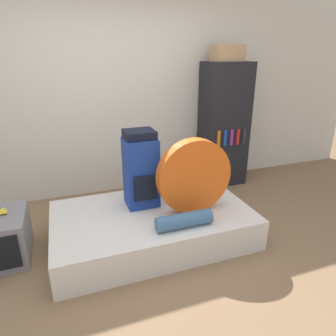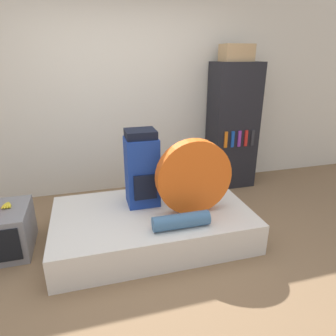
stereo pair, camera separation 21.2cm
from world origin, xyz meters
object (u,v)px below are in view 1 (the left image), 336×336
object	(u,v)px
backpack	(141,170)
bookshelf	(224,125)
tent_bag	(194,176)
television	(0,238)
cardboard_box	(227,53)
sleeping_roll	(184,220)

from	to	relation	value
backpack	bookshelf	world-z (taller)	bookshelf
tent_bag	television	bearing A→B (deg)	171.12
tent_bag	cardboard_box	xyz separation A→B (m)	(1.00, 1.22, 1.15)
sleeping_roll	television	bearing A→B (deg)	161.19
cardboard_box	bookshelf	bearing A→B (deg)	24.63
backpack	sleeping_roll	size ratio (longest dim) A/B	1.50
tent_bag	cardboard_box	bearing A→B (deg)	50.66
television	cardboard_box	world-z (taller)	cardboard_box
bookshelf	backpack	bearing A→B (deg)	-148.24
bookshelf	television	bearing A→B (deg)	-161.69
backpack	cardboard_box	bearing A→B (deg)	31.88
television	bookshelf	world-z (taller)	bookshelf
television	bookshelf	distance (m)	3.08
tent_bag	bookshelf	size ratio (longest dim) A/B	0.44
bookshelf	sleeping_roll	bearing A→B (deg)	-129.51
backpack	cardboard_box	world-z (taller)	cardboard_box
backpack	bookshelf	bearing A→B (deg)	31.76
tent_bag	cardboard_box	world-z (taller)	cardboard_box
bookshelf	cardboard_box	xyz separation A→B (m)	(-0.03, -0.01, 0.98)
tent_bag	sleeping_roll	xyz separation A→B (m)	(-0.21, -0.27, -0.31)
backpack	bookshelf	size ratio (longest dim) A/B	0.46
tent_bag	bookshelf	world-z (taller)	bookshelf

